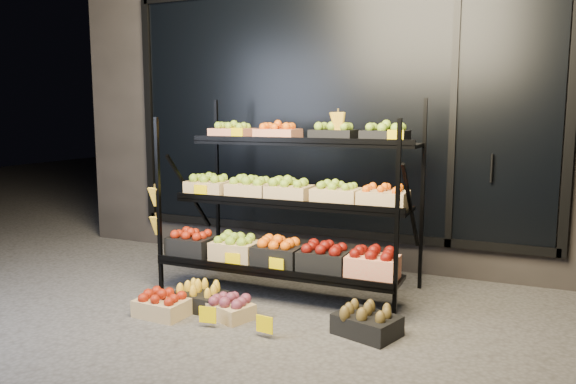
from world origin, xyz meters
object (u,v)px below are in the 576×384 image
at_px(display_rack, 288,202).
at_px(floor_crate_midright, 230,307).
at_px(floor_crate_left, 162,304).
at_px(floor_crate_midleft, 200,297).

height_order(display_rack, floor_crate_midright, display_rack).
height_order(display_rack, floor_crate_left, display_rack).
bearing_deg(floor_crate_left, floor_crate_midleft, 60.10).
bearing_deg(floor_crate_midleft, floor_crate_left, -117.68).
bearing_deg(display_rack, floor_crate_midleft, -124.97).
xyz_separation_m(display_rack, floor_crate_midright, (-0.14, -0.76, -0.70)).
bearing_deg(display_rack, floor_crate_left, -124.52).
relative_size(display_rack, floor_crate_left, 5.52).
xyz_separation_m(display_rack, floor_crate_midleft, (-0.47, -0.67, -0.69)).
distance_m(floor_crate_midleft, floor_crate_midright, 0.34).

